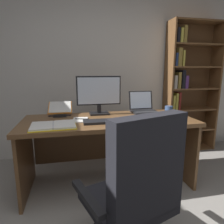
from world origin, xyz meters
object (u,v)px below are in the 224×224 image
at_px(office_chair, 134,202).
at_px(desk, 107,134).
at_px(bookshelf, 186,91).
at_px(keyboard, 105,121).
at_px(reading_stand_with_book, 60,109).
at_px(pen, 82,119).
at_px(notepad, 80,120).
at_px(open_binder, 53,125).
at_px(monitor, 99,95).
at_px(laptop, 143,108).
at_px(computer_mouse, 134,119).
at_px(coffee_mug, 169,110).

bearing_deg(office_chair, desk, 69.82).
bearing_deg(bookshelf, keyboard, -147.99).
bearing_deg(office_chair, reading_stand_with_book, 92.10).
bearing_deg(pen, keyboard, -33.13).
bearing_deg(desk, notepad, -163.82).
bearing_deg(desk, open_binder, -153.42).
relative_size(bookshelf, office_chair, 1.93).
xyz_separation_m(monitor, open_binder, (-0.48, -0.44, -0.21)).
xyz_separation_m(desk, keyboard, (-0.07, -0.22, 0.21)).
bearing_deg(reading_stand_with_book, pen, -54.89).
bearing_deg(office_chair, keyboard, 74.21).
bearing_deg(notepad, desk, 16.18).
height_order(keyboard, open_binder, same).
distance_m(office_chair, laptop, 1.35).
height_order(reading_stand_with_book, pen, reading_stand_with_book).
height_order(computer_mouse, open_binder, computer_mouse).
height_order(desk, office_chair, office_chair).
height_order(open_binder, coffee_mug, coffee_mug).
distance_m(notepad, coffee_mug, 1.01).
height_order(reading_stand_with_book, notepad, reading_stand_with_book).
xyz_separation_m(reading_stand_with_book, open_binder, (-0.04, -0.52, -0.06)).
bearing_deg(open_binder, pen, 31.39).
bearing_deg(computer_mouse, reading_stand_with_book, 147.82).
height_order(keyboard, notepad, keyboard).
height_order(laptop, notepad, laptop).
height_order(laptop, keyboard, laptop).
bearing_deg(computer_mouse, laptop, 58.18).
bearing_deg(monitor, office_chair, -87.82).
distance_m(open_binder, coffee_mug, 1.28).
relative_size(bookshelf, computer_mouse, 18.76).
distance_m(bookshelf, keyboard, 1.69).
bearing_deg(open_binder, notepad, 33.47).
height_order(keyboard, reading_stand_with_book, reading_stand_with_book).
bearing_deg(pen, notepad, 180.00).
relative_size(open_binder, notepad, 1.99).
bearing_deg(desk, computer_mouse, -43.72).
bearing_deg(laptop, monitor, -179.50).
relative_size(keyboard, coffee_mug, 4.01).
height_order(open_binder, pen, open_binder).
bearing_deg(monitor, coffee_mug, -15.11).
distance_m(keyboard, coffee_mug, 0.80).
relative_size(desk, open_binder, 4.26).
height_order(desk, coffee_mug, coffee_mug).
distance_m(computer_mouse, open_binder, 0.78).
bearing_deg(open_binder, office_chair, -58.05).
relative_size(open_binder, pen, 2.98).
xyz_separation_m(reading_stand_with_book, notepad, (0.21, -0.33, -0.06)).
distance_m(office_chair, pen, 1.02).
xyz_separation_m(monitor, coffee_mug, (0.77, -0.21, -0.17)).
xyz_separation_m(laptop, pen, (-0.76, -0.26, -0.04)).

